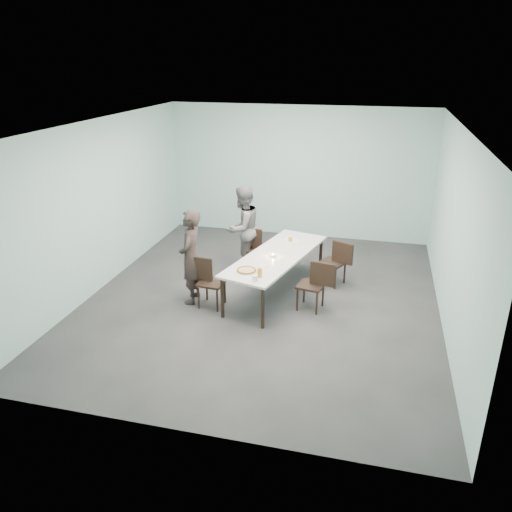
% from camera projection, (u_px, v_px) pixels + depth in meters
% --- Properties ---
extents(ground, '(7.00, 7.00, 0.00)m').
position_uv_depth(ground, '(263.00, 298.00, 8.85)').
color(ground, '#333335').
rests_on(ground, ground).
extents(room_shell, '(6.02, 7.02, 3.01)m').
position_uv_depth(room_shell, '(263.00, 187.00, 8.09)').
color(room_shell, '#ACD7D8').
rests_on(room_shell, ground).
extents(table, '(1.52, 2.74, 0.75)m').
position_uv_depth(table, '(276.00, 258.00, 8.78)').
color(table, white).
rests_on(table, ground).
extents(chair_near_left, '(0.63, 0.45, 0.87)m').
position_uv_depth(chair_near_left, '(207.00, 278.00, 8.43)').
color(chair_near_left, black).
rests_on(chair_near_left, ground).
extents(chair_far_left, '(0.65, 0.50, 0.87)m').
position_uv_depth(chair_far_left, '(257.00, 247.00, 9.81)').
color(chair_far_left, black).
rests_on(chair_far_left, ground).
extents(chair_near_right, '(0.64, 0.49, 0.87)m').
position_uv_depth(chair_near_right, '(316.00, 282.00, 8.28)').
color(chair_near_right, black).
rests_on(chair_near_right, ground).
extents(chair_far_right, '(0.65, 0.56, 0.87)m').
position_uv_depth(chair_far_right, '(337.00, 260.00, 9.18)').
color(chair_far_right, black).
rests_on(chair_far_right, ground).
extents(diner_near, '(0.47, 0.65, 1.66)m').
position_uv_depth(diner_near, '(191.00, 257.00, 8.46)').
color(diner_near, black).
rests_on(diner_near, ground).
extents(diner_far, '(0.95, 1.02, 1.68)m').
position_uv_depth(diner_far, '(243.00, 228.00, 9.82)').
color(diner_far, slate).
rests_on(diner_far, ground).
extents(pizza, '(0.34, 0.34, 0.04)m').
position_uv_depth(pizza, '(246.00, 270.00, 8.07)').
color(pizza, white).
rests_on(pizza, table).
extents(side_plate, '(0.18, 0.18, 0.01)m').
position_uv_depth(side_plate, '(264.00, 266.00, 8.28)').
color(side_plate, white).
rests_on(side_plate, table).
extents(beer_glass, '(0.08, 0.08, 0.15)m').
position_uv_depth(beer_glass, '(260.00, 273.00, 7.85)').
color(beer_glass, '#C1802A').
rests_on(beer_glass, table).
extents(water_tumbler, '(0.08, 0.08, 0.09)m').
position_uv_depth(water_tumbler, '(255.00, 278.00, 7.72)').
color(water_tumbler, silver).
rests_on(water_tumbler, table).
extents(tealight, '(0.06, 0.06, 0.05)m').
position_uv_depth(tealight, '(273.00, 256.00, 8.65)').
color(tealight, silver).
rests_on(tealight, table).
extents(amber_tumbler, '(0.07, 0.07, 0.08)m').
position_uv_depth(amber_tumbler, '(290.00, 239.00, 9.37)').
color(amber_tumbler, '#C1802A').
rests_on(amber_tumbler, table).
extents(menu, '(0.35, 0.29, 0.01)m').
position_uv_depth(menu, '(291.00, 240.00, 9.44)').
color(menu, silver).
rests_on(menu, table).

